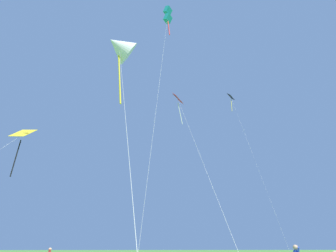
{
  "coord_description": "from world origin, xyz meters",
  "views": [
    {
      "loc": [
        -1.57,
        -2.96,
        1.68
      ],
      "look_at": [
        0.03,
        18.35,
        12.29
      ],
      "focal_mm": 26.22,
      "sensor_mm": 36.0,
      "label": 1
    }
  ],
  "objects_px": {
    "kite_teal_box": "(168,16)",
    "kite_yellow_diamond": "(19,141)",
    "kite_black_large": "(232,103)",
    "kite_white_distant": "(120,47)",
    "kite_red_high": "(179,105)"
  },
  "relations": [
    {
      "from": "kite_white_distant",
      "to": "kite_black_large",
      "type": "xyz_separation_m",
      "value": [
        17.86,
        28.59,
        14.5
      ]
    },
    {
      "from": "kite_black_large",
      "to": "kite_red_high",
      "type": "distance_m",
      "value": 28.63
    },
    {
      "from": "kite_black_large",
      "to": "kite_teal_box",
      "type": "bearing_deg",
      "value": -123.13
    },
    {
      "from": "kite_yellow_diamond",
      "to": "kite_white_distant",
      "type": "height_order",
      "value": "kite_white_distant"
    },
    {
      "from": "kite_teal_box",
      "to": "kite_black_large",
      "type": "relative_size",
      "value": 0.84
    },
    {
      "from": "kite_teal_box",
      "to": "kite_black_large",
      "type": "height_order",
      "value": "kite_black_large"
    },
    {
      "from": "kite_teal_box",
      "to": "kite_yellow_diamond",
      "type": "distance_m",
      "value": 18.81
    },
    {
      "from": "kite_teal_box",
      "to": "kite_yellow_diamond",
      "type": "relative_size",
      "value": 2.57
    },
    {
      "from": "kite_yellow_diamond",
      "to": "kite_white_distant",
      "type": "relative_size",
      "value": 0.7
    },
    {
      "from": "kite_yellow_diamond",
      "to": "kite_red_high",
      "type": "distance_m",
      "value": 12.98
    },
    {
      "from": "kite_black_large",
      "to": "kite_red_high",
      "type": "xyz_separation_m",
      "value": [
        -13.26,
        -21.18,
        -13.98
      ]
    },
    {
      "from": "kite_black_large",
      "to": "kite_yellow_diamond",
      "type": "bearing_deg",
      "value": -137.01
    },
    {
      "from": "kite_black_large",
      "to": "kite_red_high",
      "type": "bearing_deg",
      "value": -122.06
    },
    {
      "from": "kite_yellow_diamond",
      "to": "kite_red_high",
      "type": "relative_size",
      "value": 0.65
    },
    {
      "from": "kite_teal_box",
      "to": "kite_red_high",
      "type": "xyz_separation_m",
      "value": [
        1.14,
        0.9,
        -10.54
      ]
    }
  ]
}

